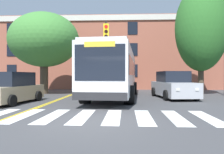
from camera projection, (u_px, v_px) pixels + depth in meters
ground_plane at (87, 123)px, 7.10m from camera, size 120.00×120.00×0.00m
crosswalk at (83, 116)px, 8.23m from camera, size 9.82×3.26×0.01m
lane_line_yellow_inner at (81, 91)px, 22.33m from camera, size 0.12×36.00×0.01m
lane_line_yellow_outer at (83, 91)px, 22.33m from camera, size 0.12×36.00×0.01m
city_bus at (115, 72)px, 15.37m from camera, size 3.59×11.68×3.32m
car_tan_near_lane at (12, 89)px, 12.13m from camera, size 2.35×4.31×1.74m
car_silver_far_lane at (173, 86)px, 14.97m from camera, size 2.53×4.95×1.84m
traffic_light_overhead at (106, 47)px, 15.85m from camera, size 0.53×4.11×5.43m
street_tree_curbside_large at (201, 28)px, 17.68m from camera, size 5.77×5.89×8.87m
street_tree_curbside_small at (44, 40)px, 18.59m from camera, size 8.53×8.70×6.86m
building_facade at (131, 55)px, 27.96m from camera, size 34.10×7.98×8.37m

